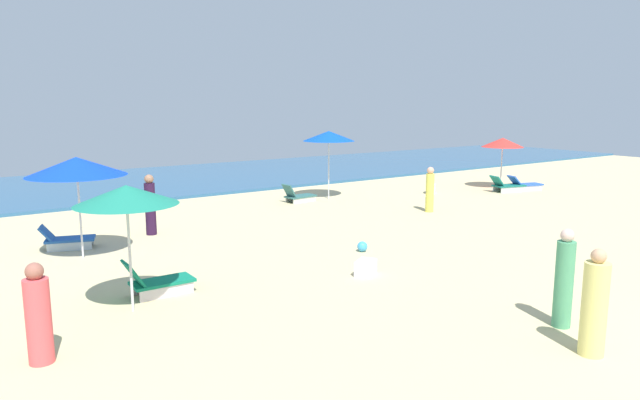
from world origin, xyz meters
name	(u,v)px	position (x,y,z in m)	size (l,w,h in m)	color
ocean	(177,179)	(0.00, 24.80, 0.06)	(60.00, 10.41, 0.12)	#2B5C88
umbrella_0	(503,142)	(10.82, 14.29, 2.02)	(1.80, 1.80, 2.22)	silver
lounge_chair_0_0	(507,186)	(10.21, 13.50, 0.27)	(1.59, 0.96, 0.71)	silver
lounge_chair_0_1	(524,185)	(11.19, 13.34, 0.25)	(1.61, 0.99, 0.67)	silver
umbrella_1	(329,136)	(3.00, 16.41, 2.46)	(2.02, 2.02, 2.66)	silver
lounge_chair_1_0	(298,196)	(1.61, 16.46, 0.24)	(1.34, 0.67, 0.73)	silver
umbrella_3	(77,166)	(-6.98, 12.88, 2.27)	(2.33, 2.33, 2.49)	silver
lounge_chair_3_0	(66,239)	(-7.13, 14.04, 0.25)	(1.44, 0.97, 0.65)	silver
umbrella_4	(126,195)	(-7.08, 8.54, 2.17)	(1.84, 1.84, 2.35)	silver
lounge_chair_4_0	(157,282)	(-6.41, 9.16, 0.27)	(1.34, 0.60, 0.77)	silver
beachgoer_0	(594,306)	(-1.89, 2.71, 0.77)	(0.53, 0.53, 1.67)	#E7DC7A
beachgoer_1	(564,281)	(-1.25, 3.62, 0.82)	(0.39, 0.39, 1.72)	#4B9B6D
beachgoer_2	(430,190)	(4.31, 12.22, 0.76)	(0.28, 0.28, 1.57)	#EFE454
beachgoer_3	(150,206)	(-4.77, 14.37, 0.85)	(0.41, 0.41, 1.75)	#2B1431
beachgoer_4	(38,317)	(-8.83, 7.20, 0.71)	(0.43, 0.43, 1.53)	#EF5255
cooler_box_0	(366,268)	(-2.15, 7.81, 0.17)	(0.52, 0.37, 0.33)	white
beach_ball_1	(362,247)	(-0.95, 9.41, 0.13)	(0.27, 0.27, 0.27)	#3EA3DB
cooler_box_2	(431,189)	(7.26, 15.02, 0.20)	(0.46, 0.38, 0.39)	silver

